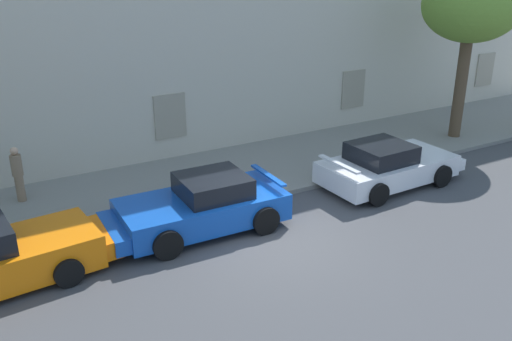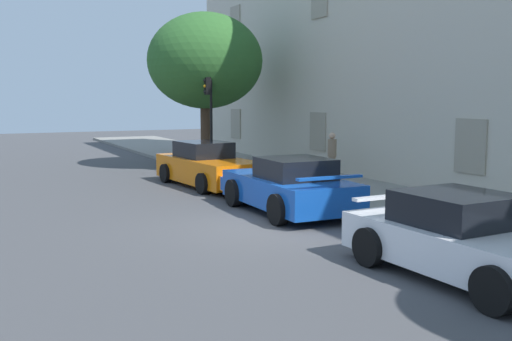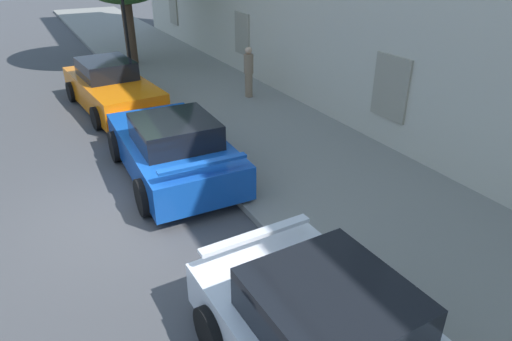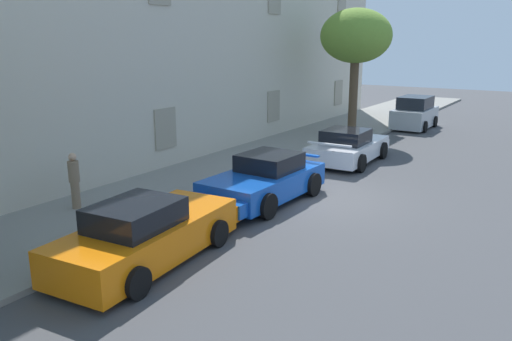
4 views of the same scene
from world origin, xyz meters
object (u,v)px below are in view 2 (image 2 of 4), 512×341
at_px(sportscar_red_lead, 210,168).
at_px(sportscar_yellow_flank, 287,187).
at_px(sportscar_white_middle, 477,244).
at_px(tree_near_kerb, 205,61).
at_px(traffic_light, 209,105).
at_px(pedestrian_admiring, 332,155).

xyz_separation_m(sportscar_red_lead, sportscar_yellow_flank, (4.82, 0.17, 0.02)).
distance_m(sportscar_red_lead, sportscar_white_middle, 11.25).
relative_size(sportscar_red_lead, sportscar_yellow_flank, 1.12).
height_order(sportscar_white_middle, tree_near_kerb, tree_near_kerb).
xyz_separation_m(sportscar_red_lead, traffic_light, (-3.08, 1.22, 2.03)).
xyz_separation_m(sportscar_white_middle, pedestrian_admiring, (-10.13, 4.00, 0.37)).
bearing_deg(sportscar_red_lead, sportscar_white_middle, 0.16).
height_order(sportscar_red_lead, sportscar_yellow_flank, sportscar_red_lead).
relative_size(sportscar_white_middle, traffic_light, 1.27).
xyz_separation_m(traffic_light, pedestrian_admiring, (4.20, 2.82, -1.67)).
bearing_deg(tree_near_kerb, sportscar_yellow_flank, -9.73).
relative_size(sportscar_red_lead, traffic_light, 1.42).
xyz_separation_m(sportscar_yellow_flank, tree_near_kerb, (-9.92, 1.70, 3.78)).
height_order(sportscar_red_lead, tree_near_kerb, tree_near_kerb).
distance_m(sportscar_white_middle, pedestrian_admiring, 10.90).
height_order(traffic_light, pedestrian_admiring, traffic_light).
xyz_separation_m(sportscar_yellow_flank, sportscar_white_middle, (6.43, -0.13, -0.03)).
height_order(sportscar_yellow_flank, sportscar_white_middle, sportscar_yellow_flank).
bearing_deg(pedestrian_admiring, sportscar_white_middle, -21.58).
relative_size(sportscar_red_lead, sportscar_white_middle, 1.12).
bearing_deg(sportscar_red_lead, traffic_light, 158.40).
bearing_deg(tree_near_kerb, traffic_light, -17.73).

